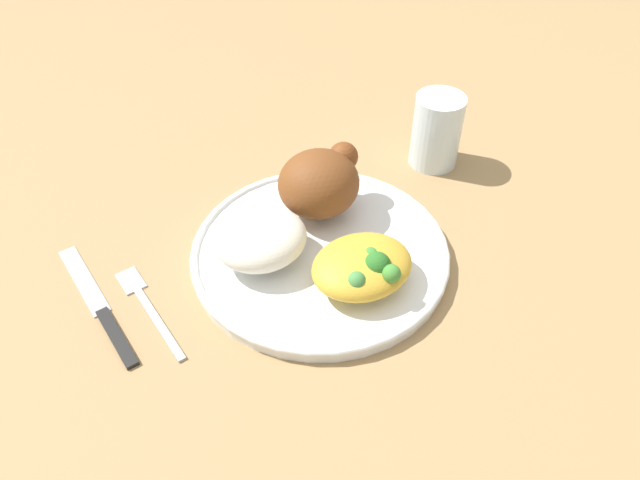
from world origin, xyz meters
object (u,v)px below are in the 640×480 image
(fork, at_px, (148,307))
(mac_cheese_with_broccoli, at_px, (363,266))
(rice_pile, at_px, (261,239))
(water_glass, at_px, (437,131))
(plate, at_px, (320,252))
(knife, at_px, (103,313))
(roasted_chicken, at_px, (320,182))

(fork, bearing_deg, mac_cheese_with_broccoli, -22.88)
(rice_pile, height_order, water_glass, water_glass)
(plate, bearing_deg, fork, 173.26)
(knife, bearing_deg, plate, -8.82)
(mac_cheese_with_broccoli, bearing_deg, plate, 103.06)
(roasted_chicken, distance_m, mac_cheese_with_broccoli, 0.12)
(knife, bearing_deg, rice_pile, -5.35)
(knife, bearing_deg, roasted_chicken, 4.57)
(roasted_chicken, bearing_deg, water_glass, 8.81)
(rice_pile, distance_m, fork, 0.13)
(rice_pile, distance_m, mac_cheese_with_broccoli, 0.11)
(plate, distance_m, rice_pile, 0.07)
(mac_cheese_with_broccoli, distance_m, water_glass, 0.24)
(rice_pile, bearing_deg, mac_cheese_with_broccoli, -48.05)
(water_glass, bearing_deg, roasted_chicken, -171.19)
(rice_pile, xyz_separation_m, mac_cheese_with_broccoli, (0.07, -0.08, -0.00))
(roasted_chicken, height_order, mac_cheese_with_broccoli, roasted_chicken)
(plate, distance_m, mac_cheese_with_broccoli, 0.07)
(knife, relative_size, water_glass, 2.06)
(water_glass, bearing_deg, plate, -158.49)
(plate, relative_size, mac_cheese_with_broccoli, 2.66)
(rice_pile, bearing_deg, fork, 178.90)
(fork, bearing_deg, rice_pile, -1.10)
(fork, xyz_separation_m, knife, (-0.04, 0.01, 0.00))
(mac_cheese_with_broccoli, relative_size, water_glass, 1.12)
(rice_pile, height_order, knife, rice_pile)
(mac_cheese_with_broccoli, bearing_deg, fork, 157.12)
(knife, height_order, water_glass, water_glass)
(rice_pile, relative_size, mac_cheese_with_broccoli, 0.93)
(roasted_chicken, xyz_separation_m, mac_cheese_with_broccoli, (-0.02, -0.12, -0.02))
(plate, relative_size, knife, 1.44)
(water_glass, bearing_deg, mac_cheese_with_broccoli, -143.62)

